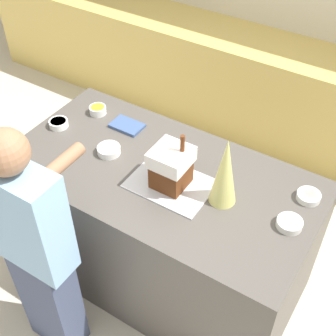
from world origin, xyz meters
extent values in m
plane|color=beige|center=(0.00, 0.00, 0.00)|extent=(12.00, 12.00, 0.00)
cube|color=#DBBC60|center=(0.00, 1.78, 0.45)|extent=(6.00, 0.60, 0.89)
cube|color=#514C47|center=(0.00, 0.00, 0.47)|extent=(1.77, 0.91, 0.94)
cube|color=silver|center=(0.10, -0.05, 0.94)|extent=(0.45, 0.32, 0.01)
cube|color=#5B2D14|center=(0.10, -0.05, 1.02)|extent=(0.17, 0.18, 0.15)
cube|color=white|center=(0.10, -0.05, 1.14)|extent=(0.19, 0.20, 0.09)
cylinder|color=#5B2D14|center=(0.15, -0.02, 1.23)|extent=(0.02, 0.02, 0.10)
cone|color=#DBD675|center=(0.38, 0.00, 1.14)|extent=(0.14, 0.14, 0.41)
cylinder|color=white|center=(-0.77, 0.02, 0.96)|extent=(0.12, 0.12, 0.04)
cylinder|color=red|center=(-0.77, 0.02, 0.97)|extent=(0.10, 0.10, 0.01)
cylinder|color=white|center=(-0.35, -0.02, 0.96)|extent=(0.14, 0.14, 0.04)
cylinder|color=brown|center=(-0.35, -0.02, 0.98)|extent=(0.11, 0.11, 0.01)
cylinder|color=white|center=(0.76, 0.25, 0.96)|extent=(0.13, 0.13, 0.04)
cylinder|color=orange|center=(0.76, 0.25, 0.97)|extent=(0.10, 0.10, 0.01)
cylinder|color=white|center=(-0.65, 0.25, 0.96)|extent=(0.11, 0.11, 0.05)
cylinder|color=orange|center=(-0.65, 0.25, 0.98)|extent=(0.09, 0.09, 0.01)
cylinder|color=white|center=(0.75, 0.02, 0.96)|extent=(0.13, 0.13, 0.04)
cylinder|color=brown|center=(0.75, 0.02, 0.97)|extent=(0.11, 0.11, 0.01)
cube|color=#3F598C|center=(-0.40, 0.24, 0.95)|extent=(0.20, 0.13, 0.02)
cube|color=#424C6B|center=(-0.28, -0.72, 0.38)|extent=(0.32, 0.18, 0.77)
cube|color=#8CB7E0|center=(-0.28, -0.72, 1.07)|extent=(0.42, 0.19, 0.61)
sphere|color=#996B4C|center=(-0.28, -0.72, 1.48)|extent=(0.21, 0.21, 0.21)
cylinder|color=#996B4C|center=(-0.28, -0.51, 1.21)|extent=(0.07, 0.42, 0.07)
camera|label=1|loc=(1.05, -1.58, 2.72)|focal=50.00mm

